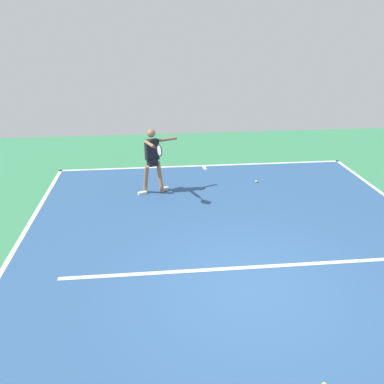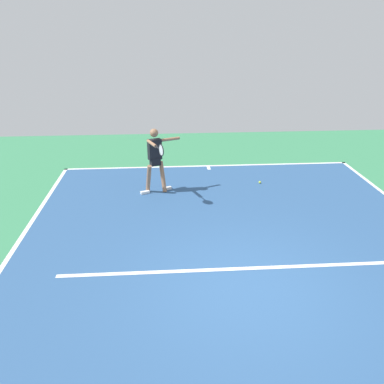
# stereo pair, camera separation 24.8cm
# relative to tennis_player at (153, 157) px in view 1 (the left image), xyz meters

# --- Properties ---
(ground_plane) EXTENTS (21.04, 21.04, 0.00)m
(ground_plane) POSITION_rel_tennis_player_xyz_m (-1.61, 4.38, -1.00)
(ground_plane) COLOR #388456
(court_surface) EXTENTS (9.03, 12.89, 0.00)m
(court_surface) POSITION_rel_tennis_player_xyz_m (-1.61, 4.38, -1.00)
(court_surface) COLOR #2D5484
(court_surface) RESTS_ON ground_plane
(court_line_baseline_near) EXTENTS (9.03, 0.10, 0.01)m
(court_line_baseline_near) POSITION_rel_tennis_player_xyz_m (-1.61, -2.02, -1.00)
(court_line_baseline_near) COLOR white
(court_line_baseline_near) RESTS_ON ground_plane
(court_line_service) EXTENTS (6.77, 0.10, 0.01)m
(court_line_service) POSITION_rel_tennis_player_xyz_m (-1.61, 3.76, -1.00)
(court_line_service) COLOR white
(court_line_service) RESTS_ON ground_plane
(court_line_centre_mark) EXTENTS (0.10, 0.30, 0.01)m
(court_line_centre_mark) POSITION_rel_tennis_player_xyz_m (-1.61, -1.82, -1.00)
(court_line_centre_mark) COLOR white
(court_line_centre_mark) RESTS_ON ground_plane
(tennis_player) EXTENTS (1.09, 1.33, 1.75)m
(tennis_player) POSITION_rel_tennis_player_xyz_m (0.00, 0.00, 0.00)
(tennis_player) COLOR #9E7051
(tennis_player) RESTS_ON ground_plane
(tennis_ball_near_player) EXTENTS (0.07, 0.07, 0.07)m
(tennis_ball_near_player) POSITION_rel_tennis_player_xyz_m (-2.92, -0.42, -0.97)
(tennis_ball_near_player) COLOR #CCE033
(tennis_ball_near_player) RESTS_ON ground_plane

